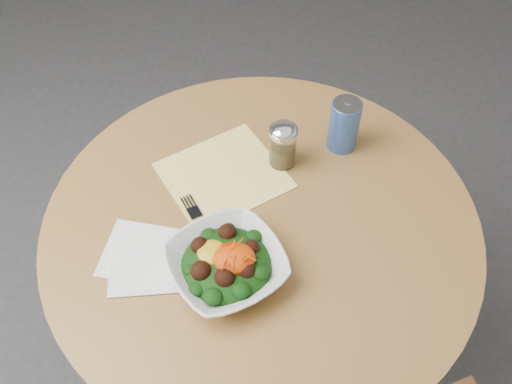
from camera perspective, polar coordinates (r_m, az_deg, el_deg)
ground at (r=1.83m, az=0.35°, el=-16.63°), size 6.00×6.00×0.00m
table at (r=1.34m, az=0.46°, el=-7.78°), size 0.90×0.90×0.75m
cloth_napkin at (r=1.25m, az=-3.25°, el=1.69°), size 0.31×0.31×0.00m
paper_napkins at (r=1.14m, az=-11.35°, el=-6.48°), size 0.17×0.18×0.00m
salad_bowl at (r=1.08m, az=-2.97°, el=-7.21°), size 0.28×0.28×0.08m
fork at (r=1.16m, az=-5.41°, el=-3.57°), size 0.09×0.19×0.00m
spice_shaker at (r=1.23m, az=2.69°, el=4.74°), size 0.06×0.06×0.11m
beverage_can at (r=1.28m, az=8.80°, el=6.66°), size 0.07×0.07×0.13m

